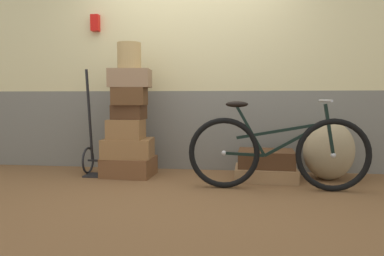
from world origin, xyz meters
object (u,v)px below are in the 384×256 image
Objects in this scene: suitcase_0 at (129,166)px; burlap_sack at (329,150)px; suitcase_4 at (130,96)px; suitcase_6 at (266,173)px; suitcase_1 at (128,148)px; luggage_trolley at (102,151)px; wicker_basket at (129,56)px; suitcase_3 at (129,112)px; bicycle at (277,152)px; suitcase_5 at (130,78)px; suitcase_2 at (126,129)px; suitcase_7 at (266,159)px.

suitcase_0 is 2.23m from burlap_sack.
suitcase_4 is 1.74m from suitcase_6.
luggage_trolley reaches higher than suitcase_1.
wicker_basket is (-0.00, 0.01, 0.45)m from suitcase_4.
burlap_sack is at bearing 9.89° from suitcase_6.
bicycle is (1.61, -0.44, -0.36)m from suitcase_3.
bicycle is (1.59, -0.43, -0.74)m from suitcase_5.
suitcase_0 is at bearing 142.91° from suitcase_4.
suitcase_4 is (0.04, 0.01, 0.37)m from suitcase_2.
luggage_trolley is at bearing 168.58° from suitcase_5.
bicycle is (1.59, -0.42, -0.99)m from wicker_basket.
suitcase_1 is at bearing 165.40° from bicycle.
wicker_basket is at bearing -176.46° from suitcase_7.
luggage_trolley is (-0.37, 0.05, -0.64)m from suitcase_4.
suitcase_6 is 0.54× the size of luggage_trolley.
luggage_trolley is 2.01m from bicycle.
suitcase_6 is at bearing -4.22° from suitcase_1.
suitcase_4 is 0.30× the size of luggage_trolley.
bicycle reaches higher than suitcase_6.
suitcase_4 is 1.23× the size of wicker_basket.
burlap_sack is at bearing 5.29° from suitcase_0.
suitcase_5 is 0.26× the size of bicycle.
suitcase_6 is (1.56, 0.02, -0.47)m from suitcase_2.
suitcase_4 is 0.61× the size of suitcase_7.
suitcase_0 is 0.45× the size of luggage_trolley.
wicker_basket is 2.44m from burlap_sack.
suitcase_5 is 0.37× the size of luggage_trolley.
suitcase_2 is at bearing -144.69° from wicker_basket.
suitcase_4 is at bearing -29.32° from suitcase_1.
suitcase_1 is 0.92× the size of suitcase_7.
burlap_sack reaches higher than suitcase_6.
burlap_sack is 0.37× the size of bicycle.
suitcase_2 is 2.26m from burlap_sack.
suitcase_5 is 0.76× the size of suitcase_7.
wicker_basket is (0.03, 0.00, 1.04)m from suitcase_1.
suitcase_3 is 0.20× the size of bicycle.
burlap_sack is at bearing -0.83° from suitcase_4.
suitcase_3 is 1.68m from suitcase_6.
suitcase_0 is 1.23× the size of suitcase_5.
suitcase_0 is 1.54m from suitcase_6.
suitcase_3 is 0.29× the size of luggage_trolley.
suitcase_1 reaches higher than suitcase_6.
suitcase_5 is at bearing 77.80° from suitcase_4.
bicycle reaches higher than suitcase_1.
burlap_sack is at bearing -1.70° from suitcase_1.
suitcase_5 reaches higher than suitcase_6.
suitcase_6 is 0.38× the size of bicycle.
suitcase_2 is 0.64× the size of suitcase_7.
suitcase_2 is 0.37m from suitcase_4.
suitcase_5 reaches higher than suitcase_7.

